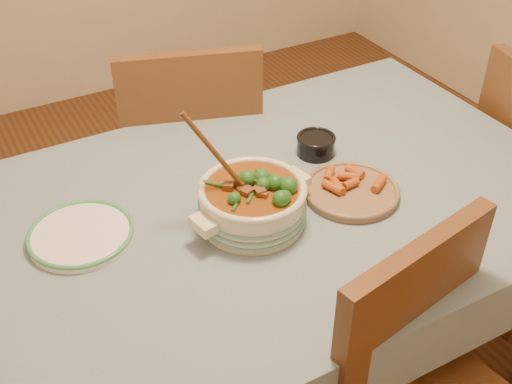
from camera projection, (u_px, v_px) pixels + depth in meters
The scene contains 7 objects.
floor at pixel (266, 378), 2.15m from camera, with size 4.50×4.50×0.00m, color #472914.
dining_table at pixel (268, 226), 1.76m from camera, with size 1.68×1.08×0.76m.
stew_casserole at pixel (252, 200), 1.59m from camera, with size 0.35×0.31×0.32m.
white_plate at pixel (81, 234), 1.57m from camera, with size 0.34×0.34×0.02m.
condiment_bowl at pixel (316, 144), 1.86m from camera, with size 0.12×0.12×0.06m.
fried_plate at pixel (351, 190), 1.71m from camera, with size 0.30×0.30×0.04m.
chair_far at pixel (191, 151), 2.26m from camera, with size 0.57×0.57×0.98m.
Camera 1 is at (-0.68, -1.17, 1.79)m, focal length 45.00 mm.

